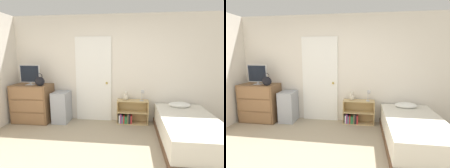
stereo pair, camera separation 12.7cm
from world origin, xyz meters
The scene contains 10 objects.
wall_back centered at (0.00, 2.24, 1.27)m, with size 10.00×0.06×2.55m.
door_closed centered at (-0.41, 2.19, 1.02)m, with size 0.87×0.09×2.05m.
dresser centered at (-1.86, 1.92, 0.46)m, with size 0.89×0.53×0.92m.
tv centered at (-1.87, 1.90, 1.16)m, with size 0.48×0.16×0.47m.
handbag centered at (-1.56, 1.75, 1.03)m, with size 0.23×0.11×0.30m.
storage_bin centered at (-1.16, 1.97, 0.37)m, with size 0.36×0.44×0.74m.
bookshelf centered at (0.50, 2.07, 0.23)m, with size 0.73×0.26×0.57m.
teddy_bear centered at (0.39, 2.06, 0.66)m, with size 0.14×0.14×0.22m.
desk_lamp centered at (0.77, 2.03, 0.75)m, with size 0.11×0.10×0.26m.
bed centered at (1.58, 1.24, 0.25)m, with size 1.05×1.93×0.60m.
Camera 1 is at (0.53, -1.95, 1.64)m, focal length 28.00 mm.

